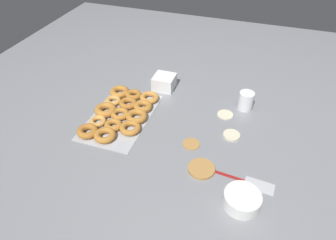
{
  "coord_description": "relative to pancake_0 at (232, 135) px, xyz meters",
  "views": [
    {
      "loc": [
        1.09,
        0.23,
        0.99
      ],
      "look_at": [
        0.01,
        -0.13,
        0.04
      ],
      "focal_mm": 32.0,
      "sensor_mm": 36.0,
      "label": 1
    }
  ],
  "objects": [
    {
      "name": "ground_plane",
      "position": [
        0.02,
        -0.18,
        -0.01
      ],
      "size": [
        3.0,
        3.0,
        0.0
      ],
      "primitive_type": "plane",
      "color": "gray"
    },
    {
      "name": "pancake_0",
      "position": [
        0.0,
        0.0,
        0.0
      ],
      "size": [
        0.08,
        0.08,
        0.01
      ],
      "primitive_type": "cylinder",
      "color": "beige",
      "rests_on": "ground_plane"
    },
    {
      "name": "pancake_1",
      "position": [
        0.26,
        -0.09,
        0.0
      ],
      "size": [
        0.12,
        0.12,
        0.01
      ],
      "primitive_type": "cylinder",
      "color": "#B27F42",
      "rests_on": "ground_plane"
    },
    {
      "name": "pancake_2",
      "position": [
        -0.15,
        -0.06,
        -0.0
      ],
      "size": [
        0.08,
        0.08,
        0.01
      ],
      "primitive_type": "cylinder",
      "color": "beige",
      "rests_on": "ground_plane"
    },
    {
      "name": "pancake_3",
      "position": [
        0.12,
        -0.17,
        -0.0
      ],
      "size": [
        0.08,
        0.08,
        0.01
      ],
      "primitive_type": "cylinder",
      "color": "#B27F42",
      "rests_on": "ground_plane"
    },
    {
      "name": "donut_tray",
      "position": [
        0.02,
        -0.58,
        0.01
      ],
      "size": [
        0.48,
        0.29,
        0.04
      ],
      "color": "#ADAFB5",
      "rests_on": "ground_plane"
    },
    {
      "name": "batter_bowl",
      "position": [
        0.38,
        0.1,
        0.02
      ],
      "size": [
        0.14,
        0.14,
        0.06
      ],
      "color": "white",
      "rests_on": "ground_plane"
    },
    {
      "name": "container_stack",
      "position": [
        -0.29,
        -0.45,
        0.03
      ],
      "size": [
        0.12,
        0.12,
        0.08
      ],
      "color": "white",
      "rests_on": "ground_plane"
    },
    {
      "name": "paper_cup",
      "position": [
        -0.25,
        0.03,
        0.04
      ],
      "size": [
        0.08,
        0.08,
        0.1
      ],
      "color": "white",
      "rests_on": "ground_plane"
    },
    {
      "name": "spatula",
      "position": [
        0.26,
        0.13,
        -0.0
      ],
      "size": [
        0.07,
        0.27,
        0.01
      ],
      "rotation": [
        0.0,
        0.0,
        1.48
      ],
      "color": "maroon",
      "rests_on": "ground_plane"
    }
  ]
}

